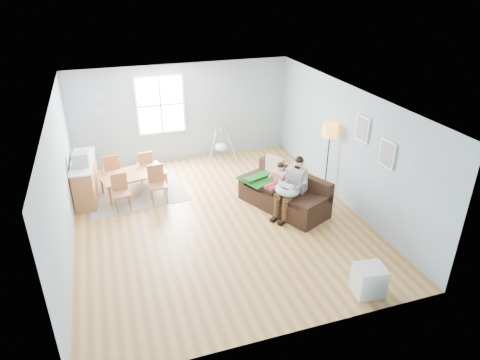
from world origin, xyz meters
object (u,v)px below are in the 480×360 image
object	(u,v)px
father	(292,185)
chair_nw	(112,169)
chair_se	(157,181)
monitor	(81,159)
toddler	(277,177)
chair_sw	(121,190)
floor_lamp	(330,136)
dining_table	(135,183)
counter	(85,178)
baby_swing	(221,146)
chair_ne	(146,164)
sofa	(285,195)
storage_cube	(368,280)

from	to	relation	value
father	chair_nw	xyz separation A→B (m)	(-3.67, 2.58, -0.21)
chair_se	monitor	xyz separation A→B (m)	(-1.59, 0.41, 0.61)
toddler	chair_nw	bearing A→B (deg)	148.97
toddler	monitor	world-z (taller)	monitor
chair_sw	chair_nw	distance (m)	1.15
floor_lamp	dining_table	bearing A→B (deg)	162.49
chair_sw	counter	xyz separation A→B (m)	(-0.75, 0.82, 0.02)
floor_lamp	counter	size ratio (longest dim) A/B	1.03
dining_table	chair_se	distance (m)	0.74
toddler	chair_se	world-z (taller)	toddler
toddler	monitor	bearing A→B (deg)	160.37
father	baby_swing	size ratio (longest dim) A/B	1.30
floor_lamp	dining_table	world-z (taller)	floor_lamp
chair_nw	monitor	xyz separation A→B (m)	(-0.63, -0.64, 0.61)
chair_sw	counter	world-z (taller)	counter
chair_se	chair_ne	world-z (taller)	chair_se
sofa	chair_ne	xyz separation A→B (m)	(-2.84, 2.36, 0.16)
father	floor_lamp	size ratio (longest dim) A/B	0.75
chair_se	floor_lamp	bearing A→B (deg)	-12.48
toddler	dining_table	distance (m)	3.46
chair_ne	monitor	xyz separation A→B (m)	(-1.46, -0.73, 0.64)
chair_ne	counter	world-z (taller)	counter
monitor	chair_ne	bearing A→B (deg)	26.64
chair_se	chair_ne	distance (m)	1.15
sofa	chair_nw	size ratio (longest dim) A/B	2.54
father	chair_se	bearing A→B (deg)	150.37
dining_table	floor_lamp	bearing A→B (deg)	-30.46
toddler	baby_swing	xyz separation A→B (m)	(-0.47, 2.93, -0.31)
chair_se	father	bearing A→B (deg)	-29.63
chair_sw	baby_swing	distance (m)	3.51
chair_ne	chair_nw	bearing A→B (deg)	-173.32
dining_table	chair_nw	bearing A→B (deg)	119.46
monitor	baby_swing	bearing A→B (deg)	21.59
chair_sw	storage_cube	bearing A→B (deg)	-48.93
toddler	storage_cube	bearing A→B (deg)	-84.73
chair_se	chair_nw	size ratio (longest dim) A/B	1.00
chair_se	dining_table	bearing A→B (deg)	132.76
father	toddler	distance (m)	0.50
floor_lamp	baby_swing	size ratio (longest dim) A/B	1.72
toddler	storage_cube	distance (m)	3.30
floor_lamp	dining_table	xyz separation A→B (m)	(-4.40, 1.39, -1.19)
father	baby_swing	xyz separation A→B (m)	(-0.63, 3.40, -0.31)
monitor	floor_lamp	bearing A→B (deg)	-13.02
chair_se	counter	world-z (taller)	counter
storage_cube	chair_sw	bearing A→B (deg)	131.07
toddler	baby_swing	bearing A→B (deg)	99.20
storage_cube	chair_ne	world-z (taller)	chair_ne
toddler	sofa	bearing A→B (deg)	-43.77
floor_lamp	monitor	world-z (taller)	floor_lamp
father	toddler	bearing A→B (deg)	108.46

